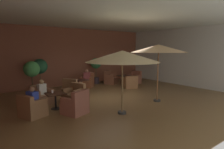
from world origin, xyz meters
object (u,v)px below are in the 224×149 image
Objects in this scene: armchair_front_left_south at (32,108)px; patron_with_friend at (87,75)px; cafe_table_front_left at (55,97)px; armchair_mid_center_north at (134,79)px; armchair_mid_center_south at (130,83)px; cafe_table_front_right at (81,82)px; potted_tree_mid_right at (96,66)px; patron_blue_shirt at (42,88)px; patio_umbrella_center_beige at (122,57)px; potted_tree_left_corner at (32,74)px; armchair_front_left_north at (74,96)px; iced_drink_cup at (52,92)px; armchair_front_left_west at (76,105)px; armchair_front_left_east at (42,97)px; armchair_front_right_north at (87,82)px; armchair_mid_center_east at (111,79)px; potted_tree_mid_left at (40,69)px; patron_by_window at (32,97)px; cafe_table_mid_center at (124,77)px; patio_umbrella_tall_red at (159,49)px; armchair_front_right_east at (72,89)px.

armchair_front_left_south is 1.46× the size of patron_with_friend.
armchair_mid_center_north reaches higher than cafe_table_front_left.
armchair_mid_center_north is 0.90× the size of armchair_mid_center_south.
potted_tree_mid_right reaches higher than cafe_table_front_right.
cafe_table_front_right is 3.02m from patron_blue_shirt.
patio_umbrella_center_beige is 4.60m from potted_tree_left_corner.
armchair_front_left_north is 5.83m from armchair_mid_center_north.
patron_with_friend is at bearing 42.90° from iced_drink_cup.
armchair_mid_center_south is (4.80, 2.36, -0.03)m from armchair_front_left_west.
armchair_front_right_north is (3.44, 2.11, 0.02)m from armchair_front_left_east.
armchair_mid_center_east is at bearing 57.77° from patio_umbrella_center_beige.
potted_tree_mid_left reaches higher than iced_drink_cup.
armchair_front_left_west is 1.54× the size of patron_blue_shirt.
armchair_front_left_west is 5.01m from patron_with_friend.
patron_with_friend reaches higher than armchair_front_left_east.
armchair_front_right_north is 9.46× the size of iced_drink_cup.
patron_by_window is (-0.72, -1.43, 0.38)m from armchair_front_left_east.
patio_umbrella_center_beige is 1.46× the size of potted_tree_mid_left.
armchair_front_left_east is at bearing -168.81° from armchair_mid_center_north.
cafe_table_mid_center is 0.78× the size of armchair_mid_center_east.
armchair_mid_center_north is (5.49, 1.98, 0.00)m from armchair_front_left_north.
armchair_mid_center_east is 1.35m from potted_tree_mid_right.
armchair_front_left_west is at bearing -153.76° from armchair_mid_center_south.
potted_tree_mid_right reaches higher than armchair_front_left_west.
armchair_mid_center_east is 0.40× the size of patio_umbrella_tall_red.
armchair_mid_center_south is 5.43m from patron_blue_shirt.
armchair_front_right_north reaches higher than armchair_front_left_south.
patron_blue_shirt is (-5.73, -1.28, 0.21)m from cafe_table_mid_center.
armchair_front_left_east reaches higher than armchair_mid_center_south.
potted_tree_left_corner reaches higher than armchair_mid_center_south.
potted_tree_left_corner reaches higher than patron_by_window.
armchair_front_left_south is at bearing -157.53° from cafe_table_mid_center.
cafe_table_front_left is at bearing -158.39° from armchair_front_left_north.
patio_umbrella_center_beige is (2.77, -1.60, 1.80)m from armchair_front_left_south.
cafe_table_front_right is (3.42, 2.84, 0.19)m from armchair_front_left_south.
armchair_front_left_south is at bearing -164.17° from armchair_mid_center_south.
potted_tree_mid_left is (-2.72, 0.48, 0.96)m from armchair_front_right_north.
armchair_front_left_east is at bearing -167.83° from cafe_table_mid_center.
armchair_front_left_south is 5.47m from patron_with_friend.
patron_by_window reaches higher than armchair_front_left_east.
patron_with_friend reaches higher than armchair_front_left_west.
iced_drink_cup reaches higher than cafe_table_front_left.
patio_umbrella_tall_red is 5.69m from potted_tree_mid_right.
potted_tree_mid_left is 2.74× the size of patron_with_friend.
armchair_front_left_south is 5.67m from patio_umbrella_tall_red.
armchair_mid_center_north is at bearing 11.52° from patron_blue_shirt.
armchair_mid_center_east is (3.47, 1.35, 0.01)m from armchair_front_right_east.
cafe_table_front_right is at bearing -142.26° from potted_tree_mid_right.
patron_by_window reaches higher than cafe_table_front_right.
patron_with_friend is (4.16, 3.53, 0.43)m from armchair_front_left_south.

